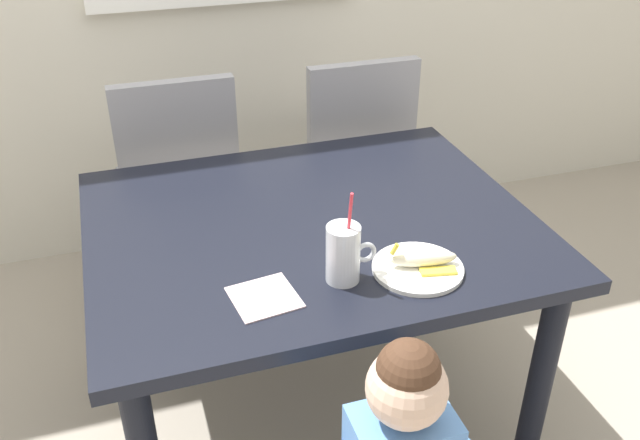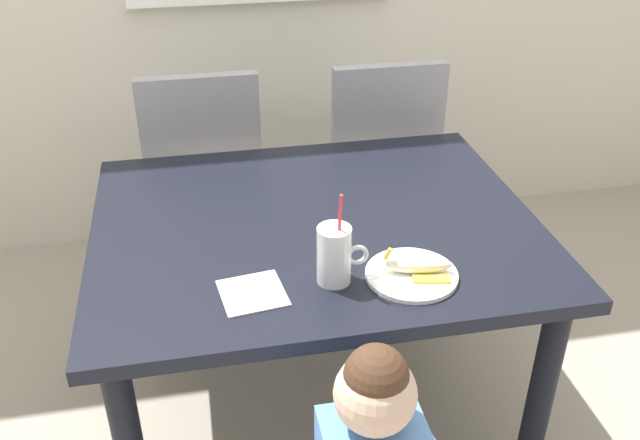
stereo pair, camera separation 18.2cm
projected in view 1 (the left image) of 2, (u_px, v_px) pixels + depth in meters
ground_plane at (313, 407)px, 2.31m from camera, size 24.00×24.00×0.00m
dining_table at (311, 250)px, 1.99m from camera, size 1.24×1.01×0.73m
dining_chair_left at (179, 179)px, 2.57m from camera, size 0.44×0.44×0.96m
dining_chair_right at (351, 156)px, 2.74m from camera, size 0.44×0.44×0.96m
milk_cup at (344, 257)px, 1.66m from camera, size 0.13×0.08×0.25m
snack_plate at (418, 268)px, 1.72m from camera, size 0.23×0.23×0.01m
peeled_banana at (424, 259)px, 1.71m from camera, size 0.18×0.12×0.07m
paper_napkin at (264, 297)px, 1.63m from camera, size 0.17×0.17×0.00m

